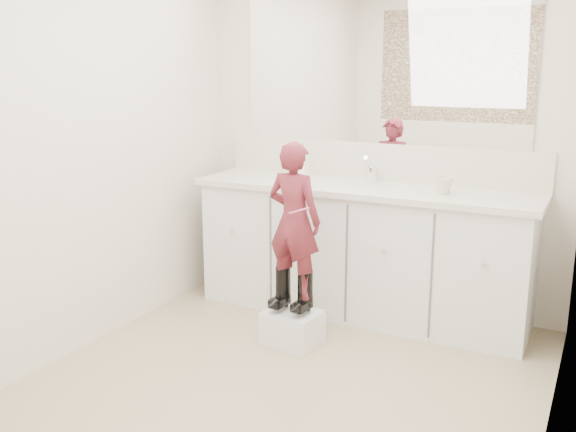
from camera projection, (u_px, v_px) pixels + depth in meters
The scene contains 18 objects.
floor at pixel (277, 390), 3.37m from camera, with size 3.00×3.00×0.00m, color #968762.
wall_back at pixel (379, 134), 4.39m from camera, with size 2.60×2.60×0.00m, color beige.
wall_front at pixel (24, 237), 1.79m from camera, with size 2.60×2.60×0.00m, color beige.
wall_left at pixel (76, 148), 3.66m from camera, with size 3.00×3.00×0.00m, color beige.
wall_right at pixel (568, 187), 2.52m from camera, with size 3.00×3.00×0.00m, color beige.
vanity_cabinet at pixel (362, 253), 4.33m from camera, with size 2.20×0.55×0.85m, color silver.
countertop at pixel (363, 189), 4.22m from camera, with size 2.28×0.58×0.04m, color beige.
backsplash at pixel (377, 161), 4.42m from camera, with size 2.28×0.03×0.25m, color beige.
mirror at pixel (380, 69), 4.28m from camera, with size 2.00×0.02×1.00m, color white.
dot_panel at pixel (10, 72), 1.69m from camera, with size 2.00×0.01×1.20m, color #472819.
faucet at pixel (372, 175), 4.34m from camera, with size 0.08×0.08×0.10m, color silver.
cup at pixel (444, 186), 3.94m from camera, with size 0.11×0.11×0.10m, color beige.
soap_bottle at pixel (300, 165), 4.46m from camera, with size 0.09×0.09×0.19m, color white.
step_stool at pixel (292, 327), 3.92m from camera, with size 0.32×0.27×0.20m, color silver.
boot_left at pixel (283, 288), 3.91m from camera, with size 0.10×0.18×0.27m, color black, non-canonical shape.
boot_right at pixel (305, 292), 3.85m from camera, with size 0.10×0.18×0.27m, color black, non-canonical shape.
toddler at pixel (294, 220), 3.78m from camera, with size 0.34×0.22×0.94m, color #9F313D.
toothbrush at pixel (299, 211), 3.66m from camera, with size 0.01×0.01×0.14m, color #E1577F.
Camera 1 is at (1.44, -2.70, 1.67)m, focal length 40.00 mm.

